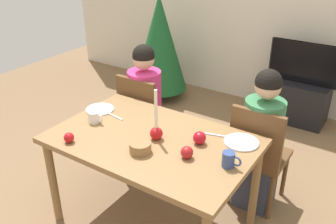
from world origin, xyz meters
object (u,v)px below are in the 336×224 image
object	(u,v)px
chair_right	(258,152)
chair_left	(143,115)
plate_right	(241,142)
apple_by_right_mug	(199,138)
person_left_child	(145,108)
christmas_tree	(160,43)
dining_table	(152,149)
tv	(305,63)
mug_right	(229,160)
apple_near_candle	(69,138)
bowl_walnuts	(140,147)
apple_by_left_plate	(187,152)
plate_left	(100,109)
mug_left	(94,117)
tv_stand	(298,101)
candle_centerpiece	(156,130)
person_right_child	(260,143)

from	to	relation	value
chair_right	chair_left	bearing A→B (deg)	180.00
plate_right	apple_by_right_mug	distance (m)	0.29
person_left_child	christmas_tree	size ratio (longest dim) A/B	0.82
dining_table	person_left_child	distance (m)	0.84
chair_right	tv	distance (m)	1.71
plate_right	apple_by_right_mug	xyz separation A→B (m)	(-0.23, -0.16, 0.04)
person_left_child	plate_right	xyz separation A→B (m)	(1.08, -0.36, 0.19)
chair_right	person_left_child	xyz separation A→B (m)	(-1.10, 0.03, 0.06)
plate_right	mug_right	distance (m)	0.30
apple_near_candle	mug_right	bearing A→B (deg)	18.13
bowl_walnuts	apple_by_left_plate	distance (m)	0.31
tv	plate_left	distance (m)	2.41
plate_left	person_left_child	bearing A→B (deg)	82.88
bowl_walnuts	apple_by_right_mug	bearing A→B (deg)	47.67
dining_table	bowl_walnuts	distance (m)	0.22
dining_table	plate_left	distance (m)	0.62
mug_left	apple_near_candle	xyz separation A→B (m)	(0.06, -0.31, -0.01)
chair_right	plate_left	size ratio (longest dim) A/B	4.03
chair_left	plate_left	size ratio (longest dim) A/B	4.03
dining_table	mug_right	world-z (taller)	mug_right
chair_left	person_left_child	world-z (taller)	person_left_child
chair_right	apple_by_right_mug	bearing A→B (deg)	-117.76
tv_stand	person_left_child	bearing A→B (deg)	-120.41
plate_left	plate_right	distance (m)	1.15
dining_table	mug_left	size ratio (longest dim) A/B	10.76
person_left_child	apple_by_left_plate	world-z (taller)	person_left_child
candle_centerpiece	apple_near_candle	distance (m)	0.59
christmas_tree	mug_left	xyz separation A→B (m)	(0.79, -2.01, 0.05)
chair_left	person_right_child	bearing A→B (deg)	1.68
dining_table	tv_stand	distance (m)	2.38
plate_left	apple_by_left_plate	world-z (taller)	apple_by_left_plate
christmas_tree	plate_left	xyz separation A→B (m)	(0.68, -1.84, 0.01)
chair_right	person_right_child	size ratio (longest dim) A/B	0.77
chair_left	bowl_walnuts	size ratio (longest dim) A/B	6.26
person_left_child	apple_by_left_plate	bearing A→B (deg)	-39.58
person_right_child	tv	world-z (taller)	person_right_child
tv	christmas_tree	world-z (taller)	christmas_tree
person_right_child	tv_stand	world-z (taller)	person_right_child
mug_right	apple_by_right_mug	xyz separation A→B (m)	(-0.28, 0.13, -0.01)
tv_stand	candle_centerpiece	world-z (taller)	candle_centerpiece
plate_left	apple_by_right_mug	size ratio (longest dim) A/B	2.51
dining_table	apple_by_right_mug	xyz separation A→B (m)	(0.31, 0.12, 0.13)
tv	mug_left	bearing A→B (deg)	-111.70
tv_stand	mug_right	distance (m)	2.38
person_left_child	person_right_child	xyz separation A→B (m)	(1.10, 0.00, 0.00)
person_right_child	tv	size ratio (longest dim) A/B	1.48
mug_left	mug_right	distance (m)	1.08
plate_right	apple_by_right_mug	bearing A→B (deg)	-145.05
plate_left	bowl_walnuts	distance (m)	0.71
plate_left	apple_by_left_plate	size ratio (longest dim) A/B	2.75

